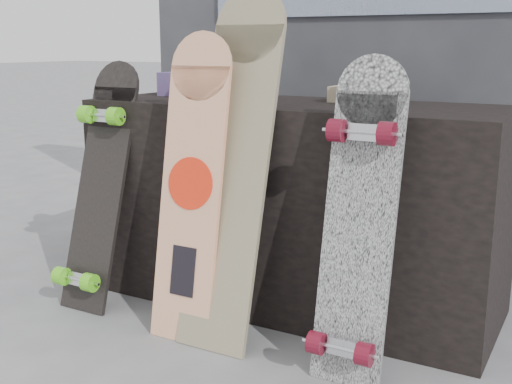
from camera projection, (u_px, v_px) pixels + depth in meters
The scene contains 10 objects.
ground at pixel (228, 348), 2.20m from camera, with size 60.00×60.00×0.00m, color slate.
vendor_table at pixel (293, 204), 2.54m from camera, with size 1.60×0.60×0.80m, color black.
booth at pixel (371, 27), 3.10m from camera, with size 2.40×0.22×2.20m.
merch_box_purple at pixel (182, 84), 2.76m from camera, with size 0.18×0.12×0.10m, color navy.
merch_box_small at pixel (369, 88), 2.36m from camera, with size 0.14×0.14×0.12m, color navy.
merch_box_flat at pixel (359, 95), 2.44m from camera, with size 0.22×0.10×0.06m, color #D1B78C.
longboard_geisha at pixel (192, 179), 2.21m from camera, with size 0.24×0.21×1.06m.
longboard_celtic at pixel (234, 156), 2.19m from camera, with size 0.27×0.34×1.21m.
longboard_cascadia at pixel (358, 218), 1.92m from camera, with size 0.22×0.26×0.99m.
skateboard_dark at pixel (100, 181), 2.52m from camera, with size 0.22×0.36×0.96m.
Camera 1 is at (1.07, -1.72, 1.02)m, focal length 45.00 mm.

